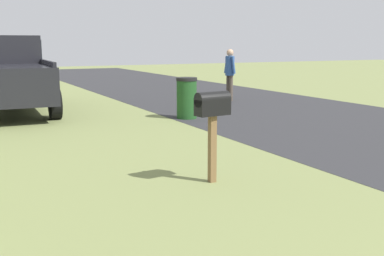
{
  "coord_description": "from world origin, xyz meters",
  "views": [
    {
      "loc": [
        0.96,
        3.97,
        1.89
      ],
      "look_at": [
        6.21,
        1.31,
        0.82
      ],
      "focal_mm": 43.98,
      "sensor_mm": 36.0,
      "label": 1
    }
  ],
  "objects_px": {
    "trash_bin": "(187,98)",
    "pedestrian": "(230,71)",
    "mailbox": "(213,111)",
    "pickup_truck": "(9,72)"
  },
  "relations": [
    {
      "from": "trash_bin",
      "to": "pedestrian",
      "type": "distance_m",
      "value": 4.02
    },
    {
      "from": "mailbox",
      "to": "trash_bin",
      "type": "bearing_deg",
      "value": -28.96
    },
    {
      "from": "mailbox",
      "to": "pickup_truck",
      "type": "distance_m",
      "value": 8.74
    },
    {
      "from": "trash_bin",
      "to": "pickup_truck",
      "type": "bearing_deg",
      "value": 47.89
    },
    {
      "from": "mailbox",
      "to": "trash_bin",
      "type": "relative_size",
      "value": 1.21
    },
    {
      "from": "trash_bin",
      "to": "pedestrian",
      "type": "xyz_separation_m",
      "value": [
        2.72,
        -2.92,
        0.46
      ]
    },
    {
      "from": "mailbox",
      "to": "pedestrian",
      "type": "relative_size",
      "value": 0.74
    },
    {
      "from": "mailbox",
      "to": "pickup_truck",
      "type": "bearing_deg",
      "value": 4.72
    },
    {
      "from": "mailbox",
      "to": "pedestrian",
      "type": "distance_m",
      "value": 9.34
    },
    {
      "from": "mailbox",
      "to": "pickup_truck",
      "type": "relative_size",
      "value": 0.22
    }
  ]
}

